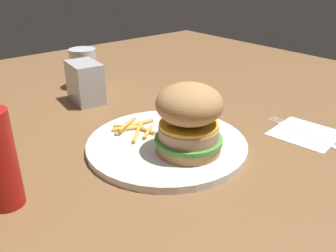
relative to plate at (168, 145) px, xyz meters
name	(u,v)px	position (x,y,z in m)	size (l,w,h in m)	color
ground_plane	(163,149)	(0.01, 0.00, -0.01)	(1.60, 1.60, 0.00)	brown
plate	(168,145)	(0.00, 0.00, 0.00)	(0.27, 0.27, 0.01)	white
sandwich	(189,118)	(-0.01, 0.04, 0.06)	(0.11, 0.11, 0.11)	tan
fries_pile	(134,128)	(0.02, -0.07, 0.01)	(0.09, 0.08, 0.01)	gold
napkin	(305,133)	(-0.23, 0.12, -0.01)	(0.11, 0.11, 0.00)	white
fork	(305,132)	(-0.23, 0.12, 0.00)	(0.04, 0.17, 0.00)	silver
drink_glass	(84,70)	(-0.05, -0.38, 0.04)	(0.07, 0.07, 0.10)	silver
napkin_dispenser	(85,82)	(0.00, -0.29, 0.04)	(0.09, 0.06, 0.09)	#B7BABF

